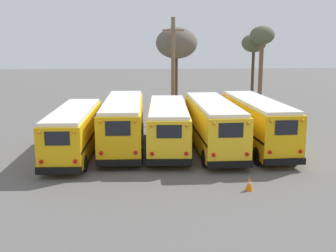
{
  "coord_description": "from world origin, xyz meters",
  "views": [
    {
      "loc": [
        -1.36,
        -26.4,
        7.08
      ],
      "look_at": [
        0.0,
        0.28,
        1.61
      ],
      "focal_mm": 45.0,
      "sensor_mm": 36.0,
      "label": 1
    }
  ],
  "objects_px": {
    "traffic_cone": "(249,183)",
    "school_bus_4": "(257,122)",
    "bare_tree_1": "(177,43)",
    "utility_pole": "(173,70)",
    "school_bus_0": "(74,130)",
    "school_bus_1": "(123,122)",
    "school_bus_3": "(213,124)",
    "school_bus_2": "(168,125)",
    "bare_tree_0": "(262,40)",
    "bare_tree_2": "(254,45)"
  },
  "relations": [
    {
      "from": "traffic_cone",
      "to": "school_bus_4",
      "type": "bearing_deg",
      "value": 73.35
    },
    {
      "from": "bare_tree_1",
      "to": "utility_pole",
      "type": "bearing_deg",
      "value": -99.44
    },
    {
      "from": "utility_pole",
      "to": "bare_tree_1",
      "type": "bearing_deg",
      "value": 80.56
    },
    {
      "from": "school_bus_0",
      "to": "school_bus_1",
      "type": "xyz_separation_m",
      "value": [
        2.93,
        1.76,
        0.15
      ]
    },
    {
      "from": "school_bus_0",
      "to": "utility_pole",
      "type": "relative_size",
      "value": 1.07
    },
    {
      "from": "school_bus_3",
      "to": "school_bus_4",
      "type": "xyz_separation_m",
      "value": [
        2.93,
        0.22,
        0.04
      ]
    },
    {
      "from": "utility_pole",
      "to": "school_bus_2",
      "type": "bearing_deg",
      "value": -95.65
    },
    {
      "from": "school_bus_2",
      "to": "bare_tree_1",
      "type": "bearing_deg",
      "value": 83.4
    },
    {
      "from": "school_bus_3",
      "to": "bare_tree_1",
      "type": "xyz_separation_m",
      "value": [
        -1.53,
        12.27,
        5.04
      ]
    },
    {
      "from": "school_bus_1",
      "to": "school_bus_2",
      "type": "distance_m",
      "value": 3.01
    },
    {
      "from": "school_bus_1",
      "to": "bare_tree_1",
      "type": "bearing_deg",
      "value": 69.29
    },
    {
      "from": "school_bus_0",
      "to": "bare_tree_1",
      "type": "distance_m",
      "value": 15.95
    },
    {
      "from": "school_bus_3",
      "to": "school_bus_4",
      "type": "bearing_deg",
      "value": 4.22
    },
    {
      "from": "bare_tree_0",
      "to": "bare_tree_2",
      "type": "distance_m",
      "value": 2.56
    },
    {
      "from": "school_bus_3",
      "to": "traffic_cone",
      "type": "xyz_separation_m",
      "value": [
        0.57,
        -7.69,
        -1.39
      ]
    },
    {
      "from": "school_bus_1",
      "to": "traffic_cone",
      "type": "height_order",
      "value": "school_bus_1"
    },
    {
      "from": "school_bus_1",
      "to": "utility_pole",
      "type": "xyz_separation_m",
      "value": [
        3.83,
        8.45,
        2.84
      ]
    },
    {
      "from": "traffic_cone",
      "to": "school_bus_3",
      "type": "bearing_deg",
      "value": 94.22
    },
    {
      "from": "utility_pole",
      "to": "bare_tree_0",
      "type": "xyz_separation_m",
      "value": [
        9.36,
        6.65,
        2.53
      ]
    },
    {
      "from": "bare_tree_0",
      "to": "school_bus_1",
      "type": "bearing_deg",
      "value": -131.14
    },
    {
      "from": "school_bus_2",
      "to": "school_bus_3",
      "type": "distance_m",
      "value": 2.94
    },
    {
      "from": "school_bus_4",
      "to": "school_bus_1",
      "type": "bearing_deg",
      "value": 176.19
    },
    {
      "from": "school_bus_3",
      "to": "bare_tree_0",
      "type": "height_order",
      "value": "bare_tree_0"
    },
    {
      "from": "school_bus_3",
      "to": "bare_tree_0",
      "type": "bearing_deg",
      "value": 65.25
    },
    {
      "from": "school_bus_3",
      "to": "bare_tree_0",
      "type": "xyz_separation_m",
      "value": [
        7.33,
        15.9,
        5.38
      ]
    },
    {
      "from": "school_bus_0",
      "to": "school_bus_1",
      "type": "relative_size",
      "value": 0.9
    },
    {
      "from": "utility_pole",
      "to": "bare_tree_2",
      "type": "height_order",
      "value": "utility_pole"
    },
    {
      "from": "school_bus_0",
      "to": "bare_tree_0",
      "type": "xyz_separation_m",
      "value": [
        16.12,
        16.86,
        5.53
      ]
    },
    {
      "from": "utility_pole",
      "to": "traffic_cone",
      "type": "distance_m",
      "value": 17.66
    },
    {
      "from": "bare_tree_1",
      "to": "bare_tree_0",
      "type": "bearing_deg",
      "value": 22.31
    },
    {
      "from": "school_bus_4",
      "to": "school_bus_3",
      "type": "bearing_deg",
      "value": -175.78
    },
    {
      "from": "bare_tree_0",
      "to": "bare_tree_2",
      "type": "bearing_deg",
      "value": 94.11
    },
    {
      "from": "school_bus_2",
      "to": "utility_pole",
      "type": "xyz_separation_m",
      "value": [
        0.9,
        9.12,
        2.94
      ]
    },
    {
      "from": "school_bus_1",
      "to": "bare_tree_0",
      "type": "xyz_separation_m",
      "value": [
        13.19,
        15.1,
        5.37
      ]
    },
    {
      "from": "bare_tree_2",
      "to": "traffic_cone",
      "type": "xyz_separation_m",
      "value": [
        -6.58,
        -26.09,
        -6.24
      ]
    },
    {
      "from": "school_bus_1",
      "to": "school_bus_0",
      "type": "bearing_deg",
      "value": -149.09
    },
    {
      "from": "school_bus_1",
      "to": "bare_tree_2",
      "type": "xyz_separation_m",
      "value": [
        13.01,
        17.6,
        4.84
      ]
    },
    {
      "from": "school_bus_0",
      "to": "bare_tree_2",
      "type": "distance_m",
      "value": 25.57
    },
    {
      "from": "school_bus_0",
      "to": "school_bus_1",
      "type": "height_order",
      "value": "school_bus_1"
    },
    {
      "from": "school_bus_4",
      "to": "bare_tree_2",
      "type": "height_order",
      "value": "bare_tree_2"
    },
    {
      "from": "bare_tree_1",
      "to": "traffic_cone",
      "type": "distance_m",
      "value": 21.07
    },
    {
      "from": "bare_tree_1",
      "to": "traffic_cone",
      "type": "relative_size",
      "value": 11.89
    },
    {
      "from": "school_bus_0",
      "to": "bare_tree_1",
      "type": "xyz_separation_m",
      "value": [
        7.27,
        13.22,
        5.18
      ]
    },
    {
      "from": "school_bus_0",
      "to": "bare_tree_0",
      "type": "height_order",
      "value": "bare_tree_0"
    },
    {
      "from": "school_bus_0",
      "to": "school_bus_4",
      "type": "distance_m",
      "value": 11.78
    },
    {
      "from": "school_bus_3",
      "to": "bare_tree_2",
      "type": "bearing_deg",
      "value": 68.76
    },
    {
      "from": "school_bus_4",
      "to": "bare_tree_0",
      "type": "distance_m",
      "value": 17.15
    },
    {
      "from": "school_bus_2",
      "to": "traffic_cone",
      "type": "height_order",
      "value": "school_bus_2"
    },
    {
      "from": "school_bus_1",
      "to": "school_bus_4",
      "type": "relative_size",
      "value": 1.03
    },
    {
      "from": "school_bus_1",
      "to": "school_bus_2",
      "type": "bearing_deg",
      "value": -12.86
    }
  ]
}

